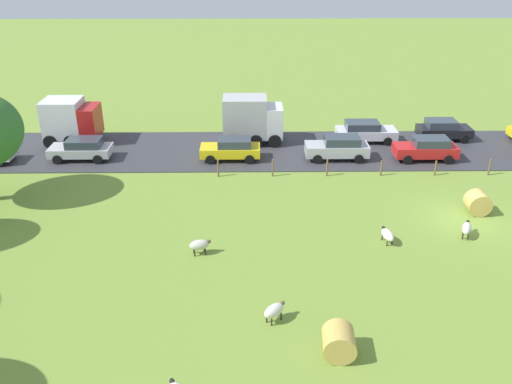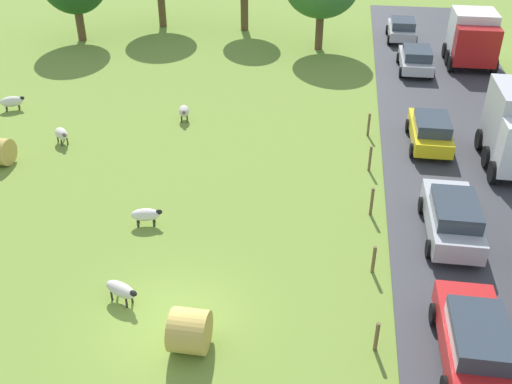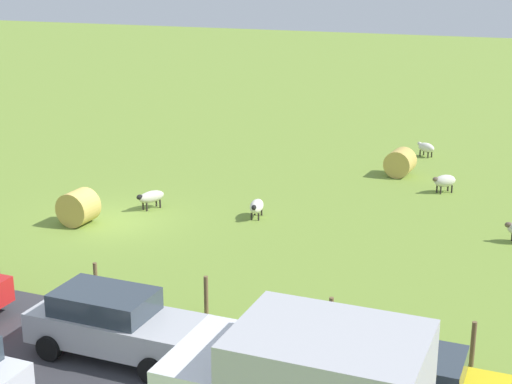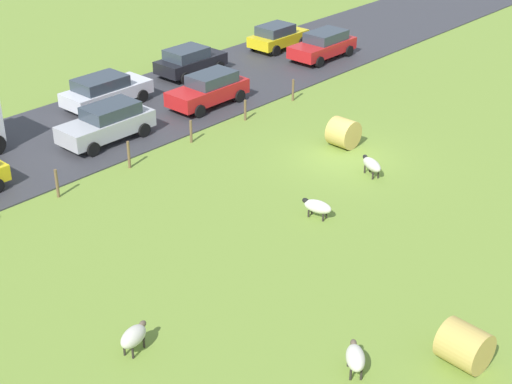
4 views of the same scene
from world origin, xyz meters
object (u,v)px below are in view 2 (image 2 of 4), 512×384
object	(u,v)px
sheep_0	(61,134)
car_3	(430,130)
sheep_1	(146,215)
sheep_2	(121,290)
sheep_3	(12,102)
sheep_4	(184,111)
hay_bale_1	(190,331)
car_1	(402,29)
car_4	(475,341)
car_2	(416,59)
truck_0	(473,38)
car_8	(453,217)

from	to	relation	value
sheep_0	car_3	size ratio (longest dim) A/B	0.26
sheep_1	sheep_0	bearing A→B (deg)	135.19
sheep_2	sheep_3	xyz separation A→B (m)	(-11.02, 13.75, -0.01)
sheep_4	hay_bale_1	xyz separation A→B (m)	(4.14, -15.38, 0.13)
sheep_0	car_1	size ratio (longest dim) A/B	0.27
sheep_4	car_4	distance (m)	19.14
sheep_2	car_3	world-z (taller)	car_3
car_1	car_3	distance (m)	16.98
sheep_2	car_4	world-z (taller)	car_4
sheep_0	hay_bale_1	distance (m)	15.11
sheep_3	car_2	bearing A→B (deg)	22.93
sheep_4	sheep_2	bearing A→B (deg)	-83.73
truck_0	car_8	distance (m)	19.93
sheep_0	car_3	world-z (taller)	car_3
sheep_1	sheep_3	bearing A→B (deg)	137.87
sheep_0	car_8	size ratio (longest dim) A/B	0.25
truck_0	sheep_3	bearing A→B (deg)	-156.76
sheep_3	car_1	world-z (taller)	car_1
car_1	sheep_1	bearing A→B (deg)	-113.64
sheep_4	car_1	world-z (taller)	car_1
sheep_2	sheep_1	bearing A→B (deg)	97.30
sheep_1	car_3	world-z (taller)	car_3
car_1	car_4	size ratio (longest dim) A/B	0.92
sheep_3	car_8	world-z (taller)	car_8
car_2	car_3	distance (m)	10.48
sheep_1	sheep_2	distance (m)	4.31
sheep_3	hay_bale_1	size ratio (longest dim) A/B	1.01
hay_bale_1	sheep_0	bearing A→B (deg)	127.90
sheep_0	sheep_4	bearing A→B (deg)	33.94
sheep_2	car_1	xyz separation A→B (m)	(10.52, 29.56, 0.35)
sheep_2	car_2	xyz separation A→B (m)	(10.97, 23.06, 0.34)
hay_bale_1	car_1	distance (m)	32.12
sheep_3	car_8	bearing A→B (deg)	-21.58
sheep_0	car_8	distance (m)	18.20
car_2	car_1	bearing A→B (deg)	93.96
sheep_3	car_2	distance (m)	23.89
sheep_3	hay_bale_1	bearing A→B (deg)	-48.32
sheep_0	car_2	size ratio (longest dim) A/B	0.26
truck_0	car_3	xyz separation A→B (m)	(-3.69, -12.11, -0.94)
car_2	car_8	distance (m)	17.93
car_2	car_3	xyz separation A→B (m)	(-0.20, -10.47, 0.02)
car_1	car_4	distance (m)	30.59
sheep_4	truck_0	distance (m)	19.38
sheep_0	sheep_2	distance (m)	12.31
hay_bale_1	car_4	xyz separation A→B (m)	(7.94, 0.54, 0.24)
car_1	sheep_4	bearing A→B (deg)	-127.39
car_1	car_2	size ratio (longest dim) A/B	0.94
sheep_3	truck_0	size ratio (longest dim) A/B	0.33
hay_bale_1	truck_0	bearing A→B (deg)	65.74
sheep_4	car_2	bearing A→B (deg)	36.53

